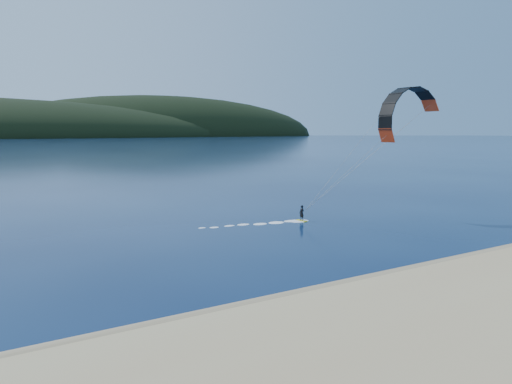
% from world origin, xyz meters
% --- Properties ---
extents(ground, '(1800.00, 1800.00, 0.00)m').
position_xyz_m(ground, '(0.00, 0.00, 0.00)').
color(ground, '#061432').
rests_on(ground, ground).
extents(wet_sand, '(220.00, 2.50, 0.10)m').
position_xyz_m(wet_sand, '(0.00, 4.50, 0.05)').
color(wet_sand, olive).
rests_on(wet_sand, ground).
extents(kitesurfer_near, '(25.49, 6.15, 14.54)m').
position_xyz_m(kitesurfer_near, '(26.03, 18.45, 9.19)').
color(kitesurfer_near, gold).
rests_on(kitesurfer_near, ground).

